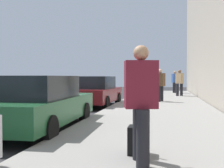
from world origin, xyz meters
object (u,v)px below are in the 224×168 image
pedestrian_blue_coat (175,81)px  parked_car_green (40,103)px  pedestrian_brown_coat (160,84)px  parked_car_maroon (96,91)px  pedestrian_burgundy_coat (141,101)px  rolling_suitcase (135,140)px  pedestrian_tan_coat (180,82)px

pedestrian_blue_coat → parked_car_green: bearing=165.8°
pedestrian_blue_coat → pedestrian_brown_coat: 8.48m
parked_car_maroon → pedestrian_blue_coat: size_ratio=2.32×
pedestrian_blue_coat → pedestrian_burgundy_coat: 19.37m
pedestrian_brown_coat → parked_car_green: bearing=158.9°
parked_car_green → pedestrian_blue_coat: size_ratio=2.63×
pedestrian_brown_coat → pedestrian_burgundy_coat: pedestrian_burgundy_coat is taller
pedestrian_burgundy_coat → rolling_suitcase: size_ratio=2.16×
pedestrian_blue_coat → pedestrian_tan_coat: bearing=-177.0°
pedestrian_tan_coat → pedestrian_blue_coat: (3.54, 0.19, -0.00)m
parked_car_green → pedestrian_brown_coat: pedestrian_brown_coat is taller
parked_car_green → rolling_suitcase: size_ratio=5.75×
parked_car_maroon → rolling_suitcase: (-8.63, -2.90, -0.36)m
pedestrian_tan_coat → rolling_suitcase: (-15.28, 1.50, -0.74)m
pedestrian_brown_coat → parked_car_maroon: bearing=119.6°
parked_car_green → parked_car_maroon: 6.30m
pedestrian_blue_coat → pedestrian_brown_coat: bearing=172.8°
parked_car_green → pedestrian_blue_coat: pedestrian_blue_coat is taller
pedestrian_blue_coat → pedestrian_burgundy_coat: size_ratio=1.01×
parked_car_maroon → pedestrian_tan_coat: pedestrian_tan_coat is taller
parked_car_maroon → pedestrian_burgundy_coat: pedestrian_burgundy_coat is taller
parked_car_green → pedestrian_burgundy_coat: bearing=-133.2°
pedestrian_tan_coat → parked_car_green: bearing=161.3°
pedestrian_brown_coat → rolling_suitcase: 10.43m
pedestrian_tan_coat → pedestrian_brown_coat: (-4.87, 1.26, -0.04)m
pedestrian_burgundy_coat → rolling_suitcase: pedestrian_burgundy_coat is taller
pedestrian_brown_coat → pedestrian_burgundy_coat: size_ratio=0.97×
pedestrian_blue_coat → pedestrian_burgundy_coat: bearing=176.6°
rolling_suitcase → pedestrian_brown_coat: bearing=-1.3°
pedestrian_burgundy_coat → pedestrian_brown_coat: bearing=-0.5°
pedestrian_brown_coat → pedestrian_burgundy_coat: bearing=179.5°
parked_car_green → pedestrian_burgundy_coat: 4.16m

